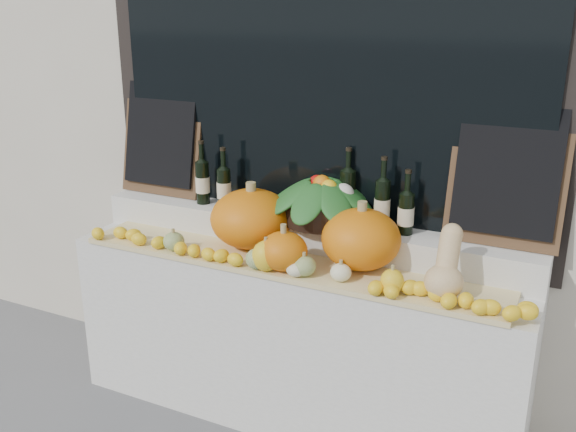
{
  "coord_description": "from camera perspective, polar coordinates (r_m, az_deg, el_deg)",
  "views": [
    {
      "loc": [
        1.24,
        -1.1,
        2.08
      ],
      "look_at": [
        0.0,
        1.45,
        1.12
      ],
      "focal_mm": 40.0,
      "sensor_mm": 36.0,
      "label": 1
    }
  ],
  "objects": [
    {
      "name": "chalkboard_right",
      "position": [
        2.95,
        18.92,
        3.52
      ],
      "size": [
        0.5,
        0.15,
        0.61
      ],
      "rotation": [
        -0.21,
        0.0,
        0.0
      ],
      "color": "#4C331E",
      "rests_on": "rear_tier"
    },
    {
      "name": "wine_bottle_far_right",
      "position": [
        3.02,
        10.44,
        0.28
      ],
      "size": [
        0.08,
        0.08,
        0.31
      ],
      "color": "black",
      "rests_on": "rear_tier"
    },
    {
      "name": "wine_bottle_far_left",
      "position": [
        3.45,
        -7.6,
        3.03
      ],
      "size": [
        0.08,
        0.08,
        0.34
      ],
      "color": "black",
      "rests_on": "rear_tier"
    },
    {
      "name": "lemon_heap",
      "position": [
        2.93,
        -1.37,
        -4.31
      ],
      "size": [
        2.2,
        0.16,
        0.06
      ],
      "primitive_type": null,
      "color": "yellow",
      "rests_on": "straw_bedding"
    },
    {
      "name": "produce_bowl",
      "position": [
        3.13,
        3.02,
        1.58
      ],
      "size": [
        0.58,
        0.58,
        0.25
      ],
      "color": "black",
      "rests_on": "rear_tier"
    },
    {
      "name": "wine_bottle_near_right",
      "position": [
        3.04,
        8.37,
        1.03
      ],
      "size": [
        0.08,
        0.08,
        0.36
      ],
      "color": "black",
      "rests_on": "rear_tier"
    },
    {
      "name": "pumpkin_center",
      "position": [
        2.92,
        -0.4,
        -3.13
      ],
      "size": [
        0.28,
        0.28,
        0.18
      ],
      "primitive_type": "ellipsoid",
      "rotation": [
        0.0,
        0.0,
        -0.29
      ],
      "color": "orange",
      "rests_on": "straw_bedding"
    },
    {
      "name": "straw_bedding",
      "position": [
        3.03,
        -0.41,
        -4.35
      ],
      "size": [
        2.1,
        0.32,
        0.02
      ],
      "primitive_type": "cube",
      "color": "tan",
      "rests_on": "display_sill"
    },
    {
      "name": "wine_bottle_tall",
      "position": [
        3.16,
        5.31,
        1.87
      ],
      "size": [
        0.08,
        0.08,
        0.37
      ],
      "color": "black",
      "rests_on": "rear_tier"
    },
    {
      "name": "pumpkin_right",
      "position": [
        2.94,
        6.51,
        -2.05
      ],
      "size": [
        0.45,
        0.45,
        0.28
      ],
      "primitive_type": "ellipsoid",
      "rotation": [
        0.0,
        0.0,
        0.28
      ],
      "color": "orange",
      "rests_on": "straw_bedding"
    },
    {
      "name": "rear_tier",
      "position": [
        3.24,
        1.74,
        -1.53
      ],
      "size": [
        2.3,
        0.25,
        0.16
      ],
      "primitive_type": "cube",
      "color": "silver",
      "rests_on": "display_sill"
    },
    {
      "name": "chalkboard_left",
      "position": [
        3.64,
        -11.2,
        6.92
      ],
      "size": [
        0.5,
        0.15,
        0.61
      ],
      "rotation": [
        -0.21,
        0.0,
        0.0
      ],
      "color": "#4C331E",
      "rests_on": "rear_tier"
    },
    {
      "name": "pumpkin_left",
      "position": [
        3.18,
        -3.27,
        -0.22
      ],
      "size": [
        0.51,
        0.51,
        0.29
      ],
      "primitive_type": "ellipsoid",
      "rotation": [
        0.0,
        0.0,
        0.29
      ],
      "color": "orange",
      "rests_on": "straw_bedding"
    },
    {
      "name": "display_sill",
      "position": [
        3.33,
        0.57,
        -10.76
      ],
      "size": [
        2.3,
        0.55,
        0.88
      ],
      "primitive_type": "cube",
      "color": "silver",
      "rests_on": "ground"
    },
    {
      "name": "wine_bottle_near_left",
      "position": [
        3.37,
        -5.71,
        2.57
      ],
      "size": [
        0.08,
        0.08,
        0.32
      ],
      "color": "black",
      "rests_on": "rear_tier"
    },
    {
      "name": "butternut_squash",
      "position": [
        2.73,
        13.85,
        -4.62
      ],
      "size": [
        0.16,
        0.22,
        0.3
      ],
      "color": "tan",
      "rests_on": "straw_bedding"
    },
    {
      "name": "decorative_gourds",
      "position": [
        2.9,
        -0.6,
        -4.03
      ],
      "size": [
        1.21,
        0.15,
        0.16
      ],
      "color": "#37671E",
      "rests_on": "straw_bedding"
    }
  ]
}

